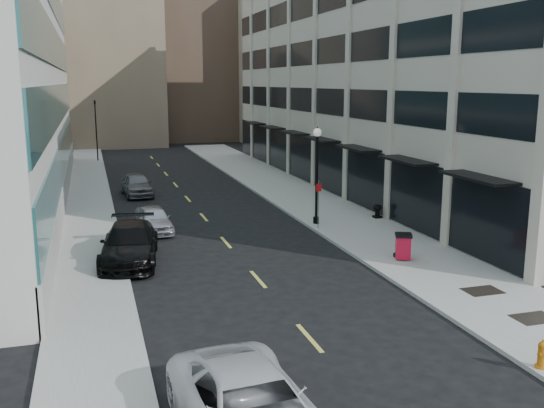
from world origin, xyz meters
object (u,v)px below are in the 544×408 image
fire_hydrant (542,354)px  lamppost (317,167)px  traffic_signal (95,104)px  trash_bin (403,245)px  sign_post (318,198)px  car_black_pickup (129,244)px  car_silver_sedan (154,219)px  car_grey_sedan (137,184)px  urn_planter (377,210)px

fire_hydrant → lamppost: 18.21m
traffic_signal → trash_bin: traffic_signal is taller
fire_hydrant → trash_bin: bearing=65.8°
sign_post → fire_hydrant: bearing=-93.5°
lamppost → car_black_pickup: bearing=-158.5°
car_silver_sedan → car_grey_sedan: size_ratio=0.88×
car_grey_sedan → lamppost: lamppost is taller
car_silver_sedan → trash_bin: bearing=-45.7°
car_black_pickup → car_silver_sedan: size_ratio=1.43×
trash_bin → car_grey_sedan: bearing=140.5°
car_silver_sedan → urn_planter: bearing=-8.4°
car_silver_sedan → car_black_pickup: bearing=-111.0°
car_black_pickup → car_grey_sedan: bearing=92.3°
car_silver_sedan → fire_hydrant: size_ratio=5.05×
car_black_pickup → trash_bin: size_ratio=5.03×
traffic_signal → sign_post: 34.95m
car_silver_sedan → trash_bin: 13.30m
car_grey_sedan → lamppost: (8.77, -12.25, 2.52)m
car_black_pickup → car_silver_sedan: car_black_pickup is taller
car_silver_sedan → trash_bin: (9.97, -8.81, 0.08)m
car_grey_sedan → urn_planter: (12.66, -11.94, -0.16)m
traffic_signal → car_grey_sedan: size_ratio=1.50×
fire_hydrant → traffic_signal: bearing=86.0°
fire_hydrant → lamppost: lamppost is taller
traffic_signal → urn_planter: bearing=-64.7°
traffic_signal → trash_bin: 41.74m
car_black_pickup → urn_planter: (14.26, 4.39, -0.22)m
car_black_pickup → urn_planter: size_ratio=7.41×
traffic_signal → car_black_pickup: size_ratio=1.20×
car_silver_sedan → car_grey_sedan: (0.00, 11.03, 0.10)m
car_silver_sedan → fire_hydrant: (8.50, -19.22, -0.15)m
traffic_signal → fire_hydrant: size_ratio=8.63×
lamppost → urn_planter: size_ratio=6.84×
car_grey_sedan → lamppost: size_ratio=0.86×
trash_bin → lamppost: lamppost is taller
lamppost → urn_planter: bearing=4.5°
trash_bin → lamppost: (-1.20, 7.59, 2.54)m
car_grey_sedan → sign_post: (8.50, -13.25, 1.00)m
fire_hydrant → urn_planter: 18.77m
traffic_signal → lamppost: 33.95m
car_silver_sedan → urn_planter: size_ratio=5.19×
car_silver_sedan → traffic_signal: bearing=90.1°
traffic_signal → sign_post: bearing=-71.9°
car_black_pickup → urn_planter: bearing=25.0°
car_black_pickup → car_grey_sedan: size_ratio=1.25×
fire_hydrant → sign_post: sign_post is taller
car_black_pickup → lamppost: lamppost is taller
fire_hydrant → urn_planter: fire_hydrant is taller
car_black_pickup → fire_hydrant: car_black_pickup is taller
trash_bin → lamppost: 8.09m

